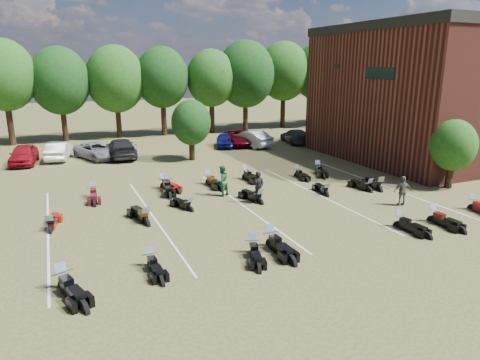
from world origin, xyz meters
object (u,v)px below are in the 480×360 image
motorcycle_7 (51,232)px  motorcycle_0 (64,290)px  car_0 (24,155)px  person_green (222,181)px  person_black (259,188)px  person_grey (403,191)px  car_4 (225,140)px  motorcycle_3 (252,254)px  motorcycle_14 (94,197)px

motorcycle_7 → motorcycle_0: bearing=102.8°
car_0 → person_green: (11.21, -14.18, 0.16)m
person_black → person_grey: (7.12, -3.59, -0.08)m
person_grey → motorcycle_0: size_ratio=0.69×
person_black → person_green: size_ratio=0.99×
car_0 → car_4: (17.19, 0.39, -0.13)m
motorcycle_3 → motorcycle_14: bearing=132.2°
person_green → motorcycle_3: size_ratio=0.86×
motorcycle_3 → motorcycle_7: size_ratio=0.99×
person_black → motorcycle_0: bearing=-165.7°
motorcycle_14 → person_green: bearing=-18.2°
motorcycle_0 → car_0: bearing=77.0°
person_black → motorcycle_14: person_black is taller
car_4 → person_black: (-4.59, -16.72, 0.28)m
person_grey → motorcycle_0: bearing=24.9°
car_4 → motorcycle_14: size_ratio=1.58×
car_0 → motorcycle_7: 16.41m
person_grey → motorcycle_14: 17.81m
car_4 → car_0: bearing=-159.5°
person_black → person_grey: size_ratio=1.09×
car_0 → motorcycle_14: 12.12m
car_4 → motorcycle_0: 27.27m
motorcycle_7 → person_green: bearing=-157.8°
motorcycle_0 → motorcycle_7: 6.02m
car_0 → person_green: person_green is taller
car_0 → person_grey: size_ratio=2.67×
person_green → motorcycle_14: bearing=-44.7°
person_green → car_4: bearing=-135.3°
car_4 → motorcycle_7: car_4 is taller
car_4 → motorcycle_3: car_4 is taller
person_black → motorcycle_7: size_ratio=0.84×
car_0 → person_green: 18.08m
person_grey → motorcycle_14: bearing=-11.5°
car_0 → person_black: size_ratio=2.45×
car_0 → motorcycle_7: car_0 is taller
car_0 → person_black: bearing=-45.6°
motorcycle_0 → person_grey: bearing=-10.6°
car_4 → person_black: person_black is taller
car_0 → car_4: size_ratio=1.20×
motorcycle_0 → motorcycle_3: size_ratio=1.13×
car_0 → car_4: 17.19m
person_black → motorcycle_14: 9.87m
car_0 → person_black: 20.63m
person_black → motorcycle_7: (-10.86, 0.04, -0.92)m
motorcycle_14 → motorcycle_3: bearing=-60.7°
person_black → motorcycle_14: (-8.48, 4.97, -0.92)m
motorcycle_3 → motorcycle_7: 9.71m
car_4 → person_grey: person_grey is taller
person_grey → car_0: bearing=-28.0°
person_green → person_grey: bearing=122.9°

